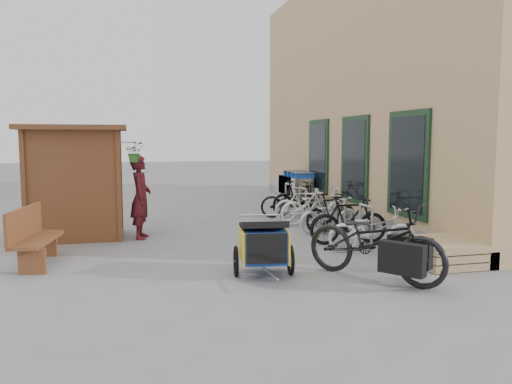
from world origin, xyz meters
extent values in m
plane|color=gray|center=(0.00, 0.00, 0.00)|extent=(80.00, 80.00, 0.00)
cube|color=tan|center=(6.50, 4.50, 3.50)|extent=(6.00, 13.00, 7.00)
cube|color=gray|center=(3.58, 4.50, 0.15)|extent=(0.18, 13.00, 0.30)
cube|color=black|center=(3.47, 0.50, 1.60)|extent=(0.06, 1.50, 2.20)
cube|color=black|center=(3.44, 0.50, 1.60)|extent=(0.02, 1.25, 1.95)
cube|color=black|center=(3.47, 3.00, 1.60)|extent=(0.06, 1.50, 2.20)
cube|color=black|center=(3.44, 3.00, 1.60)|extent=(0.02, 1.25, 1.95)
cube|color=black|center=(3.47, 5.50, 1.60)|extent=(0.06, 1.50, 2.20)
cube|color=black|center=(3.44, 5.50, 1.60)|extent=(0.02, 1.25, 1.95)
cube|color=brown|center=(-4.10, 1.85, 1.15)|extent=(0.09, 0.09, 2.30)
cube|color=brown|center=(-2.30, 1.85, 1.15)|extent=(0.09, 0.09, 2.30)
cube|color=brown|center=(-4.10, 3.15, 1.15)|extent=(0.09, 0.09, 2.30)
cube|color=brown|center=(-2.30, 3.15, 1.15)|extent=(0.09, 0.09, 2.30)
cube|color=brown|center=(-4.07, 2.50, 1.15)|extent=(0.05, 1.30, 2.30)
cube|color=brown|center=(-3.20, 1.88, 1.15)|extent=(1.80, 0.05, 2.30)
cube|color=brown|center=(-3.20, 3.12, 1.15)|extent=(1.80, 0.05, 2.30)
cube|color=brown|center=(-3.20, 2.50, 2.35)|extent=(2.15, 1.65, 0.10)
cube|color=brown|center=(-3.40, 2.50, 0.90)|extent=(1.30, 1.15, 0.04)
cube|color=brown|center=(-3.40, 2.50, 1.50)|extent=(1.30, 1.15, 0.04)
cylinder|color=#A5A8AD|center=(-2.12, 1.85, 2.05)|extent=(0.36, 0.02, 0.02)
imported|color=#2D6924|center=(-1.97, 1.85, 1.85)|extent=(0.38, 0.33, 0.42)
cylinder|color=#A5A8AD|center=(2.30, -0.25, 0.42)|extent=(0.05, 0.05, 0.84)
cylinder|color=#A5A8AD|center=(2.30, 0.25, 0.42)|extent=(0.05, 0.05, 0.84)
cylinder|color=#A5A8AD|center=(2.30, 0.00, 0.84)|extent=(0.05, 0.50, 0.05)
cylinder|color=#A5A8AD|center=(2.30, 0.95, 0.42)|extent=(0.05, 0.05, 0.84)
cylinder|color=#A5A8AD|center=(2.30, 1.45, 0.42)|extent=(0.05, 0.05, 0.84)
cylinder|color=#A5A8AD|center=(2.30, 1.20, 0.84)|extent=(0.05, 0.50, 0.05)
cylinder|color=#A5A8AD|center=(2.30, 2.15, 0.42)|extent=(0.05, 0.05, 0.84)
cylinder|color=#A5A8AD|center=(2.30, 2.65, 0.42)|extent=(0.05, 0.05, 0.84)
cylinder|color=#A5A8AD|center=(2.30, 2.40, 0.84)|extent=(0.05, 0.50, 0.05)
cylinder|color=#A5A8AD|center=(2.30, 3.35, 0.42)|extent=(0.05, 0.05, 0.84)
cylinder|color=#A5A8AD|center=(2.30, 3.85, 0.42)|extent=(0.05, 0.05, 0.84)
cylinder|color=#A5A8AD|center=(2.30, 3.60, 0.84)|extent=(0.05, 0.50, 0.05)
cylinder|color=#A5A8AD|center=(2.30, 4.55, 0.42)|extent=(0.05, 0.05, 0.84)
cylinder|color=#A5A8AD|center=(2.30, 5.05, 0.42)|extent=(0.05, 0.05, 0.84)
cylinder|color=#A5A8AD|center=(2.30, 4.80, 0.84)|extent=(0.05, 0.50, 0.05)
cube|color=tan|center=(3.00, -1.40, 0.07)|extent=(1.00, 1.20, 0.12)
cube|color=tan|center=(3.00, -1.40, 0.21)|extent=(1.00, 1.20, 0.12)
cube|color=tan|center=(3.00, -1.40, 0.35)|extent=(1.00, 1.20, 0.12)
cube|color=brown|center=(-3.60, 0.22, 0.44)|extent=(0.71, 1.61, 0.06)
cube|color=brown|center=(-3.81, 0.22, 0.73)|extent=(0.30, 1.55, 0.52)
cube|color=brown|center=(-3.60, -0.40, 0.21)|extent=(0.42, 0.13, 0.42)
cube|color=brown|center=(-3.60, 0.84, 0.21)|extent=(0.42, 0.13, 0.42)
cube|color=silver|center=(3.00, 5.87, 0.65)|extent=(0.60, 0.93, 0.57)
cube|color=#194BA8|center=(3.00, 5.40, 1.03)|extent=(0.60, 0.04, 0.20)
cylinder|color=silver|center=(3.00, 5.37, 1.11)|extent=(0.63, 0.04, 0.04)
cylinder|color=black|center=(2.76, 5.49, 0.07)|extent=(0.04, 0.13, 0.13)
cube|color=silver|center=(3.00, 6.25, 0.65)|extent=(0.60, 0.93, 0.57)
cube|color=#194BA8|center=(3.00, 5.78, 1.03)|extent=(0.60, 0.04, 0.20)
cylinder|color=silver|center=(3.00, 5.75, 1.11)|extent=(0.63, 0.04, 0.04)
cylinder|color=black|center=(2.76, 5.87, 0.07)|extent=(0.04, 0.13, 0.13)
cube|color=silver|center=(3.00, 6.63, 0.65)|extent=(0.60, 0.93, 0.57)
cube|color=#194BA8|center=(3.00, 6.16, 1.03)|extent=(0.60, 0.04, 0.20)
cylinder|color=silver|center=(3.00, 6.13, 1.11)|extent=(0.63, 0.04, 0.04)
cylinder|color=black|center=(2.76, 6.25, 0.07)|extent=(0.04, 0.13, 0.13)
cube|color=silver|center=(3.00, 7.01, 0.65)|extent=(0.60, 0.93, 0.57)
cube|color=#194BA8|center=(3.00, 6.54, 1.03)|extent=(0.60, 0.04, 0.20)
cylinder|color=silver|center=(3.00, 6.51, 1.11)|extent=(0.63, 0.04, 0.04)
cylinder|color=black|center=(2.76, 6.63, 0.07)|extent=(0.04, 0.13, 0.13)
cube|color=navy|center=(-0.10, -1.31, 0.48)|extent=(0.75, 0.92, 0.49)
cube|color=yellow|center=(-0.43, -1.26, 0.48)|extent=(0.15, 0.83, 0.49)
cube|color=yellow|center=(0.24, -1.35, 0.48)|extent=(0.15, 0.83, 0.49)
cube|color=black|center=(-0.16, -1.74, 0.51)|extent=(0.59, 0.11, 0.45)
cube|color=black|center=(-0.09, -1.26, 0.78)|extent=(0.80, 0.89, 0.24)
torus|color=black|center=(-0.52, -1.25, 0.22)|extent=(0.12, 0.49, 0.49)
torus|color=black|center=(0.33, -1.37, 0.22)|extent=(0.12, 0.49, 0.49)
cylinder|color=#B7B7BC|center=(-0.20, -2.01, 0.22)|extent=(0.13, 0.71, 0.03)
cylinder|color=#B7B7BC|center=(-0.03, -0.85, 0.87)|extent=(0.67, 0.12, 0.03)
imported|color=black|center=(1.45, -1.96, 0.59)|extent=(1.94, 2.27, 1.18)
cube|color=black|center=(1.57, -2.56, 0.45)|extent=(0.53, 0.63, 0.45)
cube|color=black|center=(1.92, -2.18, 0.45)|extent=(0.53, 0.63, 0.45)
cube|color=#C65512|center=(1.74, -2.37, 0.50)|extent=(0.20, 0.22, 0.12)
imported|color=maroon|center=(-1.87, 2.12, 0.89)|extent=(0.52, 0.70, 1.77)
imported|color=silver|center=(2.27, -0.33, 0.43)|extent=(1.73, 0.99, 0.86)
imported|color=black|center=(2.17, 0.49, 0.49)|extent=(1.66, 0.56, 0.98)
imported|color=silver|center=(2.29, 1.77, 0.41)|extent=(1.62, 0.84, 0.81)
imported|color=black|center=(2.40, 1.91, 0.45)|extent=(1.55, 0.87, 0.90)
imported|color=silver|center=(2.35, 2.79, 0.47)|extent=(1.81, 0.69, 0.94)
imported|color=silver|center=(2.22, 3.26, 0.45)|extent=(1.57, 0.70, 0.91)
imported|color=black|center=(2.17, 3.99, 0.46)|extent=(1.85, 1.10, 0.92)
imported|color=black|center=(2.45, 4.46, 0.49)|extent=(1.68, 0.84, 0.97)
camera|label=1|loc=(-2.09, -8.66, 2.10)|focal=35.00mm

